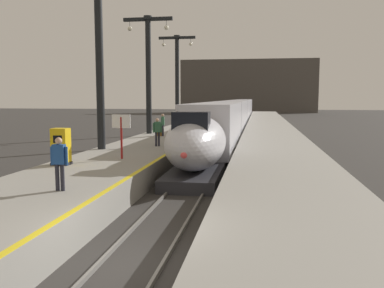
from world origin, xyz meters
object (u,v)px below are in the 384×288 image
object	(u,v)px
highspeed_train_main	(235,113)
rolling_suitcase	(160,132)
station_column_mid	(99,39)
passenger_near_edge	(163,123)
ticket_machine_yellow	(61,148)
passenger_far_waiting	(59,160)
passenger_mid_platform	(157,130)
departure_info_board	(121,127)
station_column_far	(148,64)
station_column_distant	(177,72)

from	to	relation	value
highspeed_train_main	rolling_suitcase	bearing A→B (deg)	-101.45
station_column_mid	passenger_near_edge	xyz separation A→B (m)	(1.64, 8.30, -5.17)
ticket_machine_yellow	highspeed_train_main	bearing A→B (deg)	81.30
ticket_machine_yellow	station_column_mid	bearing A→B (deg)	93.59
passenger_near_edge	passenger_far_waiting	size ratio (longest dim) A/B	1.00
passenger_mid_platform	passenger_near_edge	bearing A→B (deg)	100.37
passenger_near_edge	departure_info_board	size ratio (longest dim) A/B	0.80
station_column_far	station_column_distant	bearing A→B (deg)	90.00
departure_info_board	passenger_mid_platform	bearing A→B (deg)	85.28
passenger_mid_platform	departure_info_board	size ratio (longest dim) A/B	0.80
highspeed_train_main	rolling_suitcase	xyz separation A→B (m)	(-4.51, -22.28, -0.62)
station_column_mid	station_column_far	distance (m)	10.39
station_column_far	ticket_machine_yellow	distance (m)	16.68
passenger_near_edge	departure_info_board	distance (m)	11.79
passenger_far_waiting	departure_info_board	xyz separation A→B (m)	(-0.31, 6.85, 0.52)
highspeed_train_main	departure_info_board	size ratio (longest dim) A/B	35.56
passenger_mid_platform	ticket_machine_yellow	xyz separation A→B (m)	(-2.47, -7.43, -0.25)
station_column_distant	station_column_mid	bearing A→B (deg)	-90.00
passenger_mid_platform	rolling_suitcase	distance (m)	6.73
highspeed_train_main	passenger_far_waiting	world-z (taller)	highspeed_train_main
passenger_far_waiting	passenger_near_edge	bearing A→B (deg)	93.23
highspeed_train_main	station_column_mid	world-z (taller)	station_column_mid
passenger_far_waiting	departure_info_board	distance (m)	6.87
highspeed_train_main	passenger_far_waiting	distance (m)	41.11
ticket_machine_yellow	passenger_far_waiting	bearing A→B (deg)	-63.71
rolling_suitcase	passenger_far_waiting	bearing A→B (deg)	-86.02
station_column_distant	departure_info_board	xyz separation A→B (m)	(2.38, -25.68, -4.22)
ticket_machine_yellow	passenger_mid_platform	bearing A→B (deg)	71.61
highspeed_train_main	rolling_suitcase	size ratio (longest dim) A/B	76.78
passenger_far_waiting	ticket_machine_yellow	world-z (taller)	passenger_far_waiting
passenger_far_waiting	rolling_suitcase	bearing A→B (deg)	93.98
passenger_near_edge	passenger_far_waiting	xyz separation A→B (m)	(1.05, -18.60, 0.00)
station_column_distant	passenger_far_waiting	xyz separation A→B (m)	(2.69, -32.52, -4.74)
station_column_distant	passenger_near_edge	world-z (taller)	station_column_distant
station_column_mid	station_column_distant	distance (m)	22.22
station_column_mid	rolling_suitcase	xyz separation A→B (m)	(1.39, 8.40, -5.86)
station_column_far	ticket_machine_yellow	bearing A→B (deg)	-88.74
station_column_distant	passenger_mid_platform	xyz separation A→B (m)	(2.82, -20.36, -4.74)
station_column_far	station_column_mid	bearing A→B (deg)	-90.00
passenger_far_waiting	station_column_far	bearing A→B (deg)	97.41
station_column_distant	rolling_suitcase	size ratio (longest dim) A/B	9.74
station_column_distant	passenger_mid_platform	bearing A→B (deg)	-82.12
station_column_far	passenger_near_edge	size ratio (longest dim) A/B	5.54
station_column_distant	ticket_machine_yellow	size ratio (longest dim) A/B	5.98
highspeed_train_main	passenger_mid_platform	size ratio (longest dim) A/B	44.61
rolling_suitcase	ticket_machine_yellow	xyz separation A→B (m)	(-1.04, -13.97, 0.44)
rolling_suitcase	departure_info_board	xyz separation A→B (m)	(0.99, -11.86, 1.20)
station_column_mid	departure_info_board	distance (m)	6.27
ticket_machine_yellow	departure_info_board	world-z (taller)	departure_info_board
highspeed_train_main	station_column_mid	xyz separation A→B (m)	(-5.90, -30.68, 5.24)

